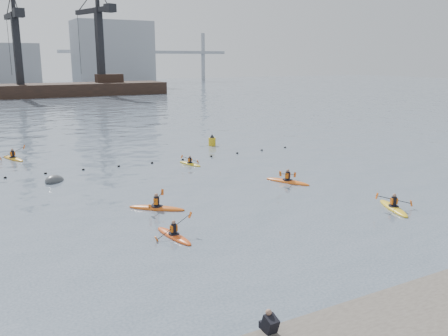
{
  "coord_description": "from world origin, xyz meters",
  "views": [
    {
      "loc": [
        -13.44,
        -17.06,
        9.09
      ],
      "look_at": [
        -0.16,
        6.89,
        2.8
      ],
      "focal_mm": 38.0,
      "sensor_mm": 36.0,
      "label": 1
    }
  ],
  "objects_px": {
    "kayaker_4": "(288,181)",
    "mooring_buoy": "(55,181)",
    "kayaker_2": "(157,207)",
    "kayaker_1": "(393,207)",
    "kayaker_5": "(13,158)",
    "kayaker_0": "(174,235)",
    "nav_buoy": "(212,142)",
    "kayaker_3": "(190,163)"
  },
  "relations": [
    {
      "from": "kayaker_0",
      "to": "kayaker_3",
      "type": "relative_size",
      "value": 1.14
    },
    {
      "from": "kayaker_4",
      "to": "mooring_buoy",
      "type": "bearing_deg",
      "value": -55.63
    },
    {
      "from": "kayaker_5",
      "to": "mooring_buoy",
      "type": "bearing_deg",
      "value": -99.53
    },
    {
      "from": "kayaker_1",
      "to": "mooring_buoy",
      "type": "distance_m",
      "value": 24.51
    },
    {
      "from": "kayaker_4",
      "to": "nav_buoy",
      "type": "xyz_separation_m",
      "value": [
        2.3,
        16.74,
        0.32
      ]
    },
    {
      "from": "kayaker_0",
      "to": "kayaker_4",
      "type": "distance_m",
      "value": 13.53
    },
    {
      "from": "kayaker_2",
      "to": "kayaker_4",
      "type": "bearing_deg",
      "value": -42.4
    },
    {
      "from": "kayaker_0",
      "to": "nav_buoy",
      "type": "relative_size",
      "value": 2.31
    },
    {
      "from": "kayaker_4",
      "to": "kayaker_2",
      "type": "bearing_deg",
      "value": -18.35
    },
    {
      "from": "kayaker_5",
      "to": "nav_buoy",
      "type": "height_order",
      "value": "nav_buoy"
    },
    {
      "from": "kayaker_0",
      "to": "kayaker_2",
      "type": "bearing_deg",
      "value": 71.33
    },
    {
      "from": "kayaker_3",
      "to": "kayaker_4",
      "type": "relative_size",
      "value": 0.79
    },
    {
      "from": "kayaker_1",
      "to": "kayaker_3",
      "type": "bearing_deg",
      "value": 130.5
    },
    {
      "from": "kayaker_3",
      "to": "nav_buoy",
      "type": "xyz_separation_m",
      "value": [
        6.11,
        7.43,
        0.35
      ]
    },
    {
      "from": "kayaker_0",
      "to": "nav_buoy",
      "type": "bearing_deg",
      "value": 50.22
    },
    {
      "from": "kayaker_0",
      "to": "mooring_buoy",
      "type": "bearing_deg",
      "value": 94.6
    },
    {
      "from": "kayaker_2",
      "to": "kayaker_4",
      "type": "xyz_separation_m",
      "value": [
        11.07,
        1.38,
        0.0
      ]
    },
    {
      "from": "mooring_buoy",
      "to": "kayaker_3",
      "type": "bearing_deg",
      "value": 1.84
    },
    {
      "from": "kayaker_0",
      "to": "kayaker_4",
      "type": "relative_size",
      "value": 0.91
    },
    {
      "from": "kayaker_5",
      "to": "kayaker_4",
      "type": "bearing_deg",
      "value": -68.22
    },
    {
      "from": "kayaker_4",
      "to": "mooring_buoy",
      "type": "height_order",
      "value": "kayaker_4"
    },
    {
      "from": "kayaker_2",
      "to": "kayaker_1",
      "type": "bearing_deg",
      "value": -78.48
    },
    {
      "from": "kayaker_4",
      "to": "mooring_buoy",
      "type": "xyz_separation_m",
      "value": [
        -15.38,
        8.94,
        -0.11
      ]
    },
    {
      "from": "kayaker_5",
      "to": "nav_buoy",
      "type": "xyz_separation_m",
      "value": [
        19.61,
        -2.62,
        0.32
      ]
    },
    {
      "from": "kayaker_5",
      "to": "kayaker_2",
      "type": "bearing_deg",
      "value": -93.28
    },
    {
      "from": "kayaker_2",
      "to": "kayaker_0",
      "type": "bearing_deg",
      "value": -150.26
    },
    {
      "from": "kayaker_3",
      "to": "kayaker_4",
      "type": "bearing_deg",
      "value": -82.37
    },
    {
      "from": "kayaker_2",
      "to": "kayaker_3",
      "type": "xyz_separation_m",
      "value": [
        7.26,
        10.69,
        -0.02
      ]
    },
    {
      "from": "kayaker_4",
      "to": "nav_buoy",
      "type": "relative_size",
      "value": 2.55
    },
    {
      "from": "kayaker_1",
      "to": "kayaker_5",
      "type": "distance_m",
      "value": 33.82
    },
    {
      "from": "kayaker_1",
      "to": "nav_buoy",
      "type": "distance_m",
      "value": 25.27
    },
    {
      "from": "kayaker_2",
      "to": "mooring_buoy",
      "type": "xyz_separation_m",
      "value": [
        -4.31,
        10.32,
        -0.11
      ]
    },
    {
      "from": "kayaker_3",
      "to": "nav_buoy",
      "type": "bearing_deg",
      "value": 35.99
    },
    {
      "from": "kayaker_0",
      "to": "kayaker_3",
      "type": "xyz_separation_m",
      "value": [
        8.19,
        15.57,
        -0.01
      ]
    },
    {
      "from": "kayaker_1",
      "to": "kayaker_3",
      "type": "xyz_separation_m",
      "value": [
        -5.64,
        17.83,
        -0.02
      ]
    },
    {
      "from": "kayaker_5",
      "to": "mooring_buoy",
      "type": "height_order",
      "value": "kayaker_5"
    },
    {
      "from": "kayaker_1",
      "to": "mooring_buoy",
      "type": "relative_size",
      "value": 1.8
    },
    {
      "from": "kayaker_0",
      "to": "nav_buoy",
      "type": "xyz_separation_m",
      "value": [
        14.3,
        23.01,
        0.33
      ]
    },
    {
      "from": "kayaker_5",
      "to": "kayaker_0",
      "type": "bearing_deg",
      "value": -98.31
    },
    {
      "from": "kayaker_2",
      "to": "kayaker_4",
      "type": "relative_size",
      "value": 0.89
    },
    {
      "from": "kayaker_0",
      "to": "kayaker_1",
      "type": "xyz_separation_m",
      "value": [
        13.83,
        -2.25,
        0.01
      ]
    },
    {
      "from": "kayaker_3",
      "to": "kayaker_5",
      "type": "xyz_separation_m",
      "value": [
        -13.5,
        10.05,
        0.02
      ]
    }
  ]
}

